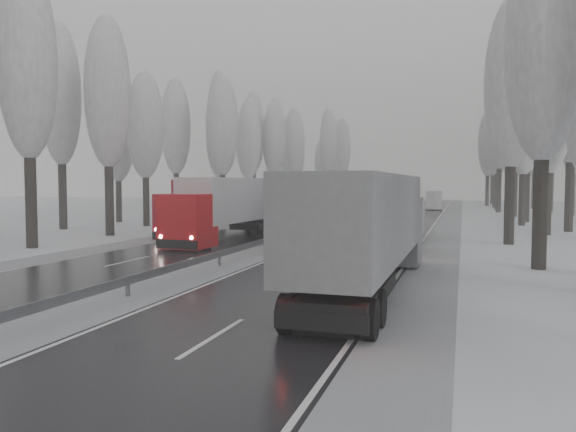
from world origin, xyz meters
The scene contains 56 objects.
ground centered at (0.00, 0.00, 0.00)m, with size 260.00×260.00×0.00m, color silver.
carriageway_right centered at (5.25, 30.00, 0.01)m, with size 7.50×200.00×0.03m, color black.
carriageway_left centered at (-5.25, 30.00, 0.01)m, with size 7.50×200.00×0.03m, color black.
median_slush centered at (0.00, 30.00, 0.02)m, with size 3.00×200.00×0.04m, color gray.
shoulder_right centered at (10.20, 30.00, 0.02)m, with size 2.40×200.00×0.04m, color gray.
shoulder_left centered at (-10.20, 30.00, 0.02)m, with size 2.40×200.00×0.04m, color gray.
median_guardrail centered at (0.00, 29.99, 0.60)m, with size 0.12×200.00×0.76m.
tree_16 centered at (15.04, 15.67, 10.67)m, with size 3.60×3.60×16.53m.
tree_18 centered at (14.51, 27.03, 10.70)m, with size 3.60×3.60×16.58m.
tree_20 centered at (17.90, 35.17, 10.14)m, with size 3.60×3.60×15.71m.
tree_21 centered at (20.12, 39.17, 12.00)m, with size 3.60×3.60×18.62m.
tree_22 centered at (17.02, 45.60, 10.24)m, with size 3.60×3.60×15.86m.
tree_24 centered at (17.90, 51.02, 13.19)m, with size 3.60×3.60×20.49m.
tree_26 centered at (17.56, 61.27, 12.10)m, with size 3.60×3.60×18.78m.
tree_27 centered at (24.72, 65.27, 11.36)m, with size 3.60×3.60×17.62m.
tree_28 centered at (16.34, 71.95, 12.64)m, with size 3.60×3.60×19.62m.
tree_29 centered at (23.71, 75.95, 11.67)m, with size 3.60×3.60×18.11m.
tree_30 centered at (16.56, 81.70, 11.52)m, with size 3.60×3.60×17.86m.
tree_31 centered at (22.48, 85.70, 11.97)m, with size 3.60×3.60×18.58m.
tree_32 centered at (16.63, 89.21, 11.18)m, with size 3.60×3.60×17.33m.
tree_33 centered at (19.77, 93.21, 9.26)m, with size 3.60×3.60×14.33m.
tree_34 centered at (15.73, 96.32, 11.37)m, with size 3.60×3.60×17.63m.
tree_35 centered at (24.94, 100.32, 11.77)m, with size 3.60×3.60×18.25m.
tree_36 centered at (17.04, 106.16, 13.02)m, with size 3.60×3.60×20.23m.
tree_37 centered at (24.02, 110.16, 10.56)m, with size 3.60×3.60×16.37m.
tree_38 centered at (18.73, 116.73, 11.59)m, with size 3.60×3.60×17.97m.
tree_39 centered at (21.55, 120.73, 10.45)m, with size 3.60×3.60×16.19m.
tree_56 centered at (-14.71, 15.70, 11.68)m, with size 3.60×3.60×18.12m.
tree_58 centered at (-15.13, 24.57, 11.10)m, with size 3.60×3.60×17.21m.
tree_59 centered at (-22.80, 28.57, 11.87)m, with size 3.60×3.60×18.41m.
tree_60 centered at (-17.75, 34.20, 9.59)m, with size 3.60×3.60×14.84m.
tree_61 centered at (-23.52, 38.20, 9.02)m, with size 3.60×3.60×13.95m.
tree_62 centered at (-13.94, 43.73, 10.36)m, with size 3.60×3.60×16.04m.
tree_63 centered at (-21.85, 47.73, 10.89)m, with size 3.60×3.60×16.88m.
tree_64 centered at (-18.26, 52.71, 9.96)m, with size 3.60×3.60×15.42m.
tree_65 centered at (-20.05, 56.71, 12.55)m, with size 3.60×3.60×19.48m.
tree_66 centered at (-18.16, 62.35, 9.84)m, with size 3.60×3.60×15.23m.
tree_67 centered at (-19.54, 66.35, 11.03)m, with size 3.60×3.60×17.09m.
tree_68 centered at (-16.58, 69.11, 10.75)m, with size 3.60×3.60×16.65m.
tree_69 centered at (-21.42, 73.11, 12.46)m, with size 3.60×3.60×19.35m.
tree_70 centered at (-16.33, 79.19, 11.03)m, with size 3.60×3.60×17.09m.
tree_71 centered at (-21.09, 83.19, 12.63)m, with size 3.60×3.60×19.61m.
tree_72 centered at (-18.93, 88.54, 9.76)m, with size 3.60×3.60×15.11m.
tree_73 centered at (-21.82, 92.54, 11.11)m, with size 3.60×3.60×17.22m.
tree_74 centered at (-15.07, 99.33, 12.67)m, with size 3.60×3.60×19.68m.
tree_75 centered at (-24.20, 103.33, 11.99)m, with size 3.60×3.60×18.60m.
tree_76 centered at (-14.05, 108.72, 11.95)m, with size 3.60×3.60×18.55m.
tree_77 centered at (-19.66, 112.72, 9.26)m, with size 3.60×3.60×14.32m.
tree_78 centered at (-17.56, 115.31, 12.59)m, with size 3.60×3.60×19.55m.
tree_79 centered at (-20.33, 119.31, 11.01)m, with size 3.60×3.60×17.07m.
truck_grey_tarp centered at (8.16, 7.91, 2.58)m, with size 2.83×17.25×4.41m.
truck_blue_box centered at (2.86, 30.05, 2.30)m, with size 4.07×15.51×3.94m.
truck_cream_box centered at (7.34, 24.84, 2.33)m, with size 2.54×15.59×3.99m.
box_truck_distant centered at (7.13, 77.52, 1.50)m, with size 2.76×8.00×2.95m.
truck_red_white centered at (-4.38, 24.30, 2.63)m, with size 3.47×17.65×4.50m.
truck_red_red centered at (-6.83, 28.93, 2.56)m, with size 4.90×17.27×4.39m.
Camera 1 is at (11.52, -13.42, 4.11)m, focal length 35.00 mm.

